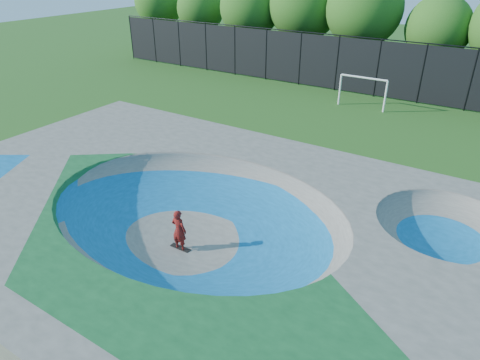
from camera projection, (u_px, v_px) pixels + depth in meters
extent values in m
plane|color=#215116|center=(196.00, 240.00, 15.34)|extent=(120.00, 120.00, 0.00)
cube|color=gray|center=(195.00, 223.00, 14.99)|extent=(22.00, 14.00, 1.50)
imported|color=red|center=(179.00, 230.00, 14.53)|extent=(0.58, 0.38, 1.55)
cube|color=black|center=(180.00, 248.00, 14.88)|extent=(0.78, 0.23, 0.05)
cylinder|color=white|center=(340.00, 90.00, 28.90)|extent=(0.12, 0.12, 2.04)
cylinder|color=white|center=(385.00, 97.00, 27.45)|extent=(0.12, 0.12, 2.04)
cylinder|color=white|center=(364.00, 78.00, 27.70)|extent=(3.06, 0.12, 0.12)
cylinder|color=black|center=(131.00, 38.00, 41.49)|extent=(0.09, 0.09, 4.00)
cylinder|color=black|center=(155.00, 41.00, 40.06)|extent=(0.09, 0.09, 4.00)
cylinder|color=black|center=(179.00, 44.00, 38.64)|extent=(0.09, 0.09, 4.00)
cylinder|color=black|center=(206.00, 47.00, 37.21)|extent=(0.09, 0.09, 4.00)
cylinder|color=black|center=(235.00, 51.00, 35.79)|extent=(0.09, 0.09, 4.00)
cylinder|color=black|center=(266.00, 55.00, 34.37)|extent=(0.09, 0.09, 4.00)
cylinder|color=black|center=(300.00, 59.00, 32.94)|extent=(0.09, 0.09, 4.00)
cylinder|color=black|center=(337.00, 64.00, 31.52)|extent=(0.09, 0.09, 4.00)
cylinder|color=black|center=(378.00, 69.00, 30.09)|extent=(0.09, 0.09, 4.00)
cylinder|color=black|center=(422.00, 74.00, 28.67)|extent=(0.09, 0.09, 4.00)
cylinder|color=black|center=(471.00, 80.00, 27.24)|extent=(0.09, 0.09, 4.00)
cube|color=black|center=(378.00, 69.00, 30.09)|extent=(48.00, 0.03, 3.80)
cylinder|color=black|center=(382.00, 39.00, 29.16)|extent=(48.00, 0.08, 0.08)
cylinder|color=#453322|center=(162.00, 36.00, 44.94)|extent=(0.44, 0.44, 3.08)
sphere|color=#275C18|center=(159.00, 1.00, 43.35)|extent=(4.96, 4.96, 4.96)
cylinder|color=#453322|center=(202.00, 42.00, 42.21)|extent=(0.44, 0.44, 2.94)
sphere|color=#275C18|center=(201.00, 8.00, 40.73)|extent=(4.52, 4.52, 4.52)
cylinder|color=#453322|center=(250.00, 48.00, 39.30)|extent=(0.44, 0.44, 3.00)
sphere|color=#275C18|center=(250.00, 7.00, 37.66)|extent=(5.37, 5.37, 5.37)
cylinder|color=#453322|center=(302.00, 52.00, 37.35)|extent=(0.44, 0.44, 3.23)
sphere|color=#275C18|center=(305.00, 4.00, 35.56)|extent=(5.94, 5.94, 5.94)
cylinder|color=#453322|center=(358.00, 59.00, 34.57)|extent=(0.44, 0.44, 3.26)
sphere|color=#275C18|center=(364.00, 9.00, 32.79)|extent=(5.86, 5.86, 5.86)
cylinder|color=#453322|center=(430.00, 71.00, 32.28)|extent=(0.44, 0.44, 2.67)
sphere|color=#275C18|center=(438.00, 28.00, 30.84)|extent=(4.65, 4.65, 4.65)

